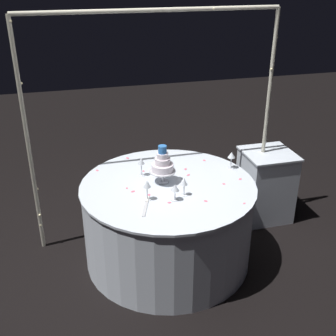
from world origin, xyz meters
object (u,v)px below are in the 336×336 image
Objects in this scene: side_table at (265,185)px; tiered_cake at (163,164)px; wine_glass_0 at (232,156)px; wine_glass_4 at (175,188)px; decorative_arch at (154,94)px; cake_knife at (146,205)px; wine_glass_3 at (141,162)px; wine_glass_1 at (184,183)px; main_table at (168,222)px; wine_glass_2 at (147,185)px.

side_table is 2.19× the size of tiered_cake.
wine_glass_0 is 1.14× the size of wine_glass_4.
decorative_arch is 1.55m from side_table.
wine_glass_0 reaches higher than cake_knife.
wine_glass_3 reaches higher than wine_glass_4.
main_table is at bearing 110.28° from wine_glass_1.
wine_glass_0 is 0.55× the size of cake_knife.
wine_glass_0 is 0.93× the size of wine_glass_2.
wine_glass_2 is 0.59× the size of cake_knife.
tiered_cake is 0.29m from wine_glass_1.
wine_glass_1 reaches higher than cake_knife.
wine_glass_4 is (-0.65, -0.43, -0.02)m from wine_glass_0.
cake_knife is at bearing -166.80° from wine_glass_1.
decorative_arch is at bearing 85.52° from tiered_cake.
decorative_arch is 1.13m from main_table.
wine_glass_4 is (0.17, -0.49, -0.02)m from wine_glass_3.
wine_glass_2 is 0.15m from cake_knife.
side_table is 2.55× the size of cake_knife.
wine_glass_0 is (-0.52, -0.27, 0.50)m from side_table.
wine_glass_1 reaches higher than wine_glass_4.
wine_glass_0 is 1.02× the size of wine_glass_1.
wine_glass_4 reaches higher than side_table.
wine_glass_2 is (-0.22, -0.67, -0.53)m from decorative_arch.
main_table is 5.19× the size of cake_knife.
wine_glass_3 is 0.61× the size of cake_knife.
decorative_arch is 12.96× the size of wine_glass_3.
wine_glass_0 is at bearing -4.13° from wine_glass_3.
wine_glass_3 is 1.25× the size of wine_glass_4.
wine_glass_0 is 0.77m from wine_glass_4.
tiered_cake is at bearing -94.48° from decorative_arch.
wine_glass_2 is (-0.22, -0.21, 0.50)m from main_table.
wine_glass_1 is (-0.55, -0.37, -0.01)m from wine_glass_0.
main_table is at bearing -159.68° from side_table.
wine_glass_1 is at bearing -59.02° from wine_glass_3.
wine_glass_3 is (-1.33, -0.21, 0.51)m from side_table.
side_table is at bearing 17.42° from tiered_cake.
main_table reaches higher than side_table.
main_table is at bearing -89.86° from decorative_arch.
wine_glass_0 is 0.81m from wine_glass_3.
wine_glass_3 is (-0.15, 0.17, -0.04)m from tiered_cake.
tiered_cake is at bearing -170.88° from wine_glass_0.
side_table is at bearing 26.99° from wine_glass_0.
wine_glass_1 is 0.90× the size of wine_glass_3.
wine_glass_2 reaches higher than main_table.
wine_glass_1 is at bearing 31.63° from wine_glass_4.
cake_knife is at bearing -122.47° from tiered_cake.
wine_glass_0 is at bearing 14.34° from main_table.
cake_knife is (-1.40, -0.71, 0.39)m from side_table.
side_table is at bearing -1.69° from decorative_arch.
wine_glass_0 is at bearing -153.01° from side_table.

